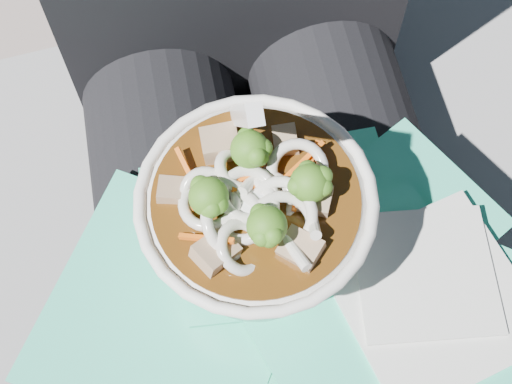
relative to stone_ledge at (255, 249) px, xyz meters
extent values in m
plane|color=slate|center=(0.00, -0.15, -0.22)|extent=(20.00, 20.00, 0.00)
cube|color=slate|center=(0.00, 0.00, 0.00)|extent=(1.04, 0.59, 0.44)
cylinder|color=black|center=(-0.09, -0.15, 0.30)|extent=(0.16, 0.48, 0.16)
cylinder|color=black|center=(0.09, -0.15, 0.30)|extent=(0.16, 0.48, 0.16)
cube|color=#30CAA0|center=(-0.01, -0.15, 0.38)|extent=(0.22, 0.20, 0.00)
cube|color=#30CAA0|center=(0.02, -0.27, 0.38)|extent=(0.18, 0.16, 0.00)
cube|color=#30CAA0|center=(0.10, -0.14, 0.39)|extent=(0.19, 0.19, 0.00)
cube|color=#30CAA0|center=(-0.02, -0.22, 0.39)|extent=(0.15, 0.20, 0.00)
cube|color=#30CAA0|center=(-0.10, -0.18, 0.39)|extent=(0.26, 0.27, 0.00)
cube|color=#30CAA0|center=(0.05, -0.20, 0.39)|extent=(0.15, 0.19, 0.00)
cube|color=#30CAA0|center=(0.08, -0.23, 0.39)|extent=(0.22, 0.23, 0.00)
cube|color=#30CAA0|center=(-0.01, -0.14, 0.39)|extent=(0.16, 0.14, 0.00)
cube|color=#30CAA0|center=(0.05, -0.23, 0.40)|extent=(0.23, 0.23, 0.00)
cube|color=silver|center=(0.10, -0.22, 0.40)|extent=(0.17, 0.17, 0.00)
cube|color=silver|center=(0.10, -0.20, 0.40)|extent=(0.12, 0.12, 0.00)
torus|color=white|center=(-0.03, -0.15, 0.49)|extent=(0.17, 0.17, 0.01)
cylinder|color=#46260A|center=(-0.03, -0.15, 0.49)|extent=(0.15, 0.15, 0.01)
torus|color=silver|center=(-0.01, -0.17, 0.49)|extent=(0.06, 0.06, 0.04)
torus|color=silver|center=(-0.02, -0.15, 0.49)|extent=(0.07, 0.07, 0.03)
torus|color=silver|center=(-0.03, -0.15, 0.50)|extent=(0.06, 0.06, 0.02)
torus|color=silver|center=(-0.04, -0.18, 0.50)|extent=(0.04, 0.05, 0.04)
torus|color=silver|center=(-0.04, -0.16, 0.50)|extent=(0.06, 0.06, 0.03)
torus|color=silver|center=(-0.06, -0.15, 0.50)|extent=(0.05, 0.05, 0.01)
torus|color=silver|center=(0.00, -0.13, 0.50)|extent=(0.06, 0.06, 0.03)
torus|color=silver|center=(-0.01, -0.16, 0.50)|extent=(0.05, 0.06, 0.05)
torus|color=silver|center=(-0.04, -0.16, 0.49)|extent=(0.04, 0.05, 0.05)
torus|color=silver|center=(-0.06, -0.14, 0.50)|extent=(0.04, 0.04, 0.03)
torus|color=silver|center=(-0.04, -0.13, 0.50)|extent=(0.05, 0.05, 0.03)
torus|color=silver|center=(-0.05, -0.16, 0.49)|extent=(0.06, 0.07, 0.06)
cylinder|color=silver|center=(0.01, -0.18, 0.50)|extent=(0.01, 0.03, 0.03)
cylinder|color=silver|center=(-0.01, -0.19, 0.50)|extent=(0.02, 0.04, 0.02)
cylinder|color=silver|center=(-0.03, -0.13, 0.50)|extent=(0.03, 0.03, 0.02)
cylinder|color=#6E9849|center=(0.01, -0.15, 0.50)|extent=(0.01, 0.01, 0.02)
sphere|color=#2C6216|center=(0.01, -0.15, 0.51)|extent=(0.03, 0.03, 0.03)
sphere|color=#2C6216|center=(0.02, -0.16, 0.52)|extent=(0.01, 0.01, 0.01)
sphere|color=#2C6216|center=(0.01, -0.14, 0.51)|extent=(0.01, 0.01, 0.01)
sphere|color=#2C6216|center=(0.00, -0.15, 0.51)|extent=(0.01, 0.01, 0.01)
sphere|color=#2C6216|center=(0.02, -0.15, 0.52)|extent=(0.01, 0.01, 0.01)
cylinder|color=#6E9849|center=(-0.03, -0.12, 0.50)|extent=(0.01, 0.01, 0.02)
sphere|color=#2C6216|center=(-0.03, -0.12, 0.51)|extent=(0.03, 0.03, 0.03)
sphere|color=#2C6216|center=(-0.03, -0.11, 0.52)|extent=(0.01, 0.01, 0.01)
sphere|color=#2C6216|center=(-0.02, -0.12, 0.51)|extent=(0.01, 0.01, 0.01)
sphere|color=#2C6216|center=(-0.02, -0.13, 0.51)|extent=(0.01, 0.01, 0.01)
sphere|color=#2C6216|center=(-0.02, -0.13, 0.52)|extent=(0.01, 0.01, 0.01)
cylinder|color=#6E9849|center=(-0.06, -0.15, 0.50)|extent=(0.01, 0.01, 0.02)
sphere|color=#2C6216|center=(-0.06, -0.15, 0.51)|extent=(0.03, 0.03, 0.03)
sphere|color=#2C6216|center=(-0.05, -0.16, 0.51)|extent=(0.01, 0.01, 0.01)
sphere|color=#2C6216|center=(-0.06, -0.16, 0.51)|extent=(0.01, 0.01, 0.01)
sphere|color=#2C6216|center=(-0.06, -0.14, 0.52)|extent=(0.01, 0.01, 0.01)
sphere|color=#2C6216|center=(-0.06, -0.16, 0.52)|extent=(0.01, 0.01, 0.01)
cylinder|color=#6E9849|center=(-0.03, -0.18, 0.50)|extent=(0.01, 0.01, 0.02)
sphere|color=#2C6216|center=(-0.03, -0.18, 0.51)|extent=(0.03, 0.03, 0.03)
sphere|color=#2C6216|center=(-0.03, -0.19, 0.51)|extent=(0.01, 0.01, 0.01)
sphere|color=#2C6216|center=(-0.03, -0.18, 0.52)|extent=(0.01, 0.01, 0.01)
sphere|color=#2C6216|center=(-0.03, -0.17, 0.52)|extent=(0.01, 0.01, 0.01)
sphere|color=#2C6216|center=(-0.02, -0.19, 0.52)|extent=(0.01, 0.01, 0.01)
cube|color=orange|center=(0.00, -0.13, 0.50)|extent=(0.05, 0.03, 0.01)
cube|color=orange|center=(-0.03, -0.13, 0.50)|extent=(0.03, 0.03, 0.00)
cube|color=orange|center=(-0.07, -0.17, 0.50)|extent=(0.04, 0.02, 0.01)
cube|color=orange|center=(-0.01, -0.14, 0.50)|extent=(0.06, 0.01, 0.02)
cube|color=orange|center=(-0.05, -0.14, 0.50)|extent=(0.05, 0.02, 0.01)
cube|color=orange|center=(-0.02, -0.14, 0.50)|extent=(0.04, 0.02, 0.01)
cube|color=orange|center=(0.01, -0.14, 0.50)|extent=(0.03, 0.05, 0.01)
cube|color=orange|center=(-0.07, -0.12, 0.50)|extent=(0.01, 0.04, 0.01)
cube|color=#947053|center=(0.01, -0.16, 0.50)|extent=(0.03, 0.03, 0.01)
cube|color=#947053|center=(0.00, -0.11, 0.50)|extent=(0.02, 0.02, 0.02)
cube|color=#947053|center=(-0.04, -0.10, 0.50)|extent=(0.03, 0.03, 0.02)
cube|color=#947053|center=(-0.08, -0.13, 0.49)|extent=(0.03, 0.02, 0.02)
cube|color=#947053|center=(-0.06, -0.18, 0.50)|extent=(0.04, 0.03, 0.02)
cube|color=#947053|center=(0.00, -0.19, 0.49)|extent=(0.04, 0.03, 0.02)
ellipsoid|color=white|center=(-0.03, -0.16, 0.50)|extent=(0.03, 0.04, 0.01)
cube|color=white|center=(-0.03, -0.11, 0.55)|extent=(0.01, 0.08, 0.12)
camera|label=1|loc=(-0.07, -0.35, 0.95)|focal=50.00mm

